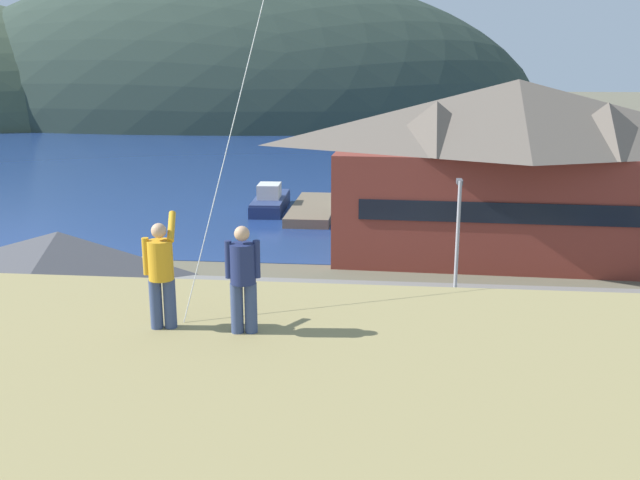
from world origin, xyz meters
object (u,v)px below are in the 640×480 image
at_px(storage_shed_near_lot, 63,288).
at_px(parked_car_front_row_red, 314,393).
at_px(parked_car_front_row_end, 86,382).
at_px(person_companion, 243,276).
at_px(parked_car_mid_row_near, 502,335).
at_px(parking_light_pole, 457,237).
at_px(moored_boat_wharfside, 270,201).
at_px(parked_car_front_row_silver, 231,313).
at_px(parked_car_lone_by_shed, 587,395).
at_px(wharf_dock, 314,209).
at_px(moored_boat_outer_mooring, 362,203).
at_px(harbor_lodge, 514,164).
at_px(person_kite_flyer, 161,271).

distance_m(storage_shed_near_lot, parked_car_front_row_red, 11.75).
bearing_deg(parked_car_front_row_end, person_companion, -51.99).
relative_size(parked_car_mid_row_near, parking_light_pole, 0.70).
distance_m(moored_boat_wharfside, parked_car_front_row_silver, 26.01).
bearing_deg(parked_car_mid_row_near, parking_light_pole, 105.20).
height_order(parked_car_lone_by_shed, person_companion, person_companion).
height_order(wharf_dock, moored_boat_outer_mooring, moored_boat_outer_mooring).
bearing_deg(harbor_lodge, parked_car_lone_by_shed, -92.26).
relative_size(parked_car_front_row_silver, person_companion, 2.43).
xyz_separation_m(storage_shed_near_lot, parked_car_front_row_end, (3.14, -5.15, -1.39)).
relative_size(parked_car_front_row_end, person_kite_flyer, 2.33).
distance_m(harbor_lodge, person_companion, 31.73).
relative_size(storage_shed_near_lot, person_kite_flyer, 4.20).
bearing_deg(harbor_lodge, storage_shed_near_lot, -141.29).
distance_m(parked_car_front_row_red, parked_car_lone_by_shed, 8.43).
relative_size(storage_shed_near_lot, parked_car_lone_by_shed, 1.81).
xyz_separation_m(moored_boat_wharfside, parked_car_lone_by_shed, (15.48, -31.92, 0.34)).
distance_m(storage_shed_near_lot, moored_boat_wharfside, 27.76).
xyz_separation_m(harbor_lodge, parked_car_front_row_red, (-9.20, -20.91, -4.37)).
bearing_deg(person_companion, moored_boat_outer_mooring, 89.89).
bearing_deg(moored_boat_wharfside, parked_car_front_row_red, -77.76).
distance_m(moored_boat_wharfside, parked_car_front_row_red, 33.38).
bearing_deg(wharf_dock, moored_boat_wharfside, 164.55).
xyz_separation_m(parked_car_front_row_red, parked_car_front_row_end, (-7.35, -0.03, 0.00)).
bearing_deg(wharf_dock, parked_car_front_row_end, -96.83).
height_order(harbor_lodge, parked_car_mid_row_near, harbor_lodge).
bearing_deg(parked_car_front_row_end, parked_car_mid_row_near, 21.39).
bearing_deg(person_companion, parked_car_front_row_red, 89.69).
height_order(parked_car_front_row_silver, parking_light_pole, parking_light_pole).
xyz_separation_m(moored_boat_wharfside, parked_car_mid_row_near, (13.61, -27.21, 0.34)).
bearing_deg(harbor_lodge, moored_boat_outer_mooring, 128.04).
bearing_deg(storage_shed_near_lot, person_kite_flyer, -57.78).
height_order(parked_car_front_row_end, person_companion, person_companion).
bearing_deg(parking_light_pole, moored_boat_outer_mooring, 103.05).
relative_size(parked_car_front_row_red, parking_light_pole, 0.72).
bearing_deg(person_companion, parked_car_mid_row_near, 65.97).
xyz_separation_m(parked_car_front_row_end, parking_light_pole, (12.53, 10.41, 2.57)).
distance_m(moored_boat_wharfside, parking_light_pole, 25.56).
bearing_deg(parked_car_front_row_silver, person_kite_flyer, -80.18).
xyz_separation_m(parked_car_mid_row_near, parked_car_front_row_end, (-13.88, -5.44, 0.00)).
bearing_deg(moored_boat_wharfside, harbor_lodge, -35.74).
distance_m(harbor_lodge, parked_car_lone_by_shed, 20.69).
xyz_separation_m(person_kite_flyer, person_companion, (1.34, -0.07, -0.02)).
height_order(parked_car_mid_row_near, person_companion, person_companion).
distance_m(parked_car_front_row_red, parking_light_pole, 11.89).
xyz_separation_m(parked_car_front_row_red, parked_car_lone_by_shed, (8.40, 0.70, 0.00)).
bearing_deg(parked_car_mid_row_near, person_kite_flyer, -118.34).
height_order(parked_car_front_row_red, parked_car_lone_by_shed, same).
bearing_deg(parked_car_front_row_silver, person_companion, -75.66).
bearing_deg(parked_car_lone_by_shed, parked_car_front_row_red, -175.25).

